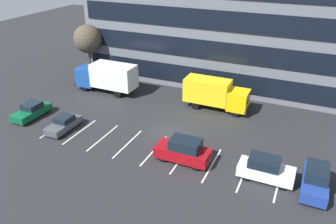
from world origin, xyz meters
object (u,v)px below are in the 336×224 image
object	(u,v)px
suv_maroon	(184,150)
suv_white	(265,169)
bare_tree	(88,39)
box_truck_blue	(107,76)
sedan_charcoal	(64,124)
sedan_forest	(32,111)
box_truck_yellow_all	(215,93)
suv_navy	(316,180)

from	to	relation	value
suv_maroon	suv_white	xyz separation A→B (m)	(6.96, 0.33, -0.08)
bare_tree	box_truck_blue	bearing A→B (deg)	-35.96
box_truck_blue	sedan_charcoal	size ratio (longest dim) A/B	1.99
suv_white	sedan_forest	size ratio (longest dim) A/B	0.99
box_truck_yellow_all	suv_white	bearing A→B (deg)	-54.99
suv_navy	suv_white	xyz separation A→B (m)	(-3.74, -0.12, -0.02)
box_truck_blue	bare_tree	xyz separation A→B (m)	(-5.44, 3.95, 3.23)
box_truck_blue	suv_white	world-z (taller)	box_truck_blue
suv_white	sedan_forest	bearing A→B (deg)	178.66
box_truck_blue	bare_tree	distance (m)	7.46
suv_maroon	sedan_forest	size ratio (longest dim) A/B	1.07
box_truck_blue	suv_navy	bearing A→B (deg)	-21.44
suv_maroon	sedan_charcoal	bearing A→B (deg)	179.57
box_truck_blue	sedan_forest	size ratio (longest dim) A/B	1.81
suv_white	sedan_charcoal	bearing A→B (deg)	-179.36
sedan_charcoal	bare_tree	distance (m)	16.49
sedan_charcoal	sedan_forest	xyz separation A→B (m)	(-5.10, 0.81, 0.07)
box_truck_blue	sedan_charcoal	bearing A→B (deg)	-81.92
suv_navy	bare_tree	world-z (taller)	bare_tree
suv_navy	sedan_forest	size ratio (longest dim) A/B	1.01
suv_navy	box_truck_yellow_all	bearing A→B (deg)	136.55
sedan_charcoal	sedan_forest	size ratio (longest dim) A/B	0.91
sedan_forest	bare_tree	xyz separation A→B (m)	(-1.80, 13.43, 4.58)
sedan_charcoal	suv_white	size ratio (longest dim) A/B	0.92
box_truck_yellow_all	suv_maroon	world-z (taller)	box_truck_yellow_all
sedan_forest	bare_tree	distance (m)	14.30
sedan_forest	suv_navy	bearing A→B (deg)	-0.93
sedan_charcoal	suv_white	bearing A→B (deg)	0.64
suv_maroon	suv_navy	distance (m)	10.70
box_truck_yellow_all	suv_white	size ratio (longest dim) A/B	1.68
sedan_charcoal	sedan_forest	bearing A→B (deg)	170.93
sedan_charcoal	bare_tree	bearing A→B (deg)	115.86
sedan_charcoal	suv_navy	bearing A→B (deg)	0.82
box_truck_blue	suv_navy	world-z (taller)	box_truck_blue
box_truck_yellow_all	suv_navy	bearing A→B (deg)	-43.45
suv_maroon	bare_tree	world-z (taller)	bare_tree
bare_tree	box_truck_yellow_all	bearing A→B (deg)	-9.18
suv_white	sedan_forest	xyz separation A→B (m)	(-25.24, 0.59, -0.21)
box_truck_blue	bare_tree	bearing A→B (deg)	144.04
box_truck_blue	sedan_forest	xyz separation A→B (m)	(-3.64, -9.48, -1.35)
suv_maroon	bare_tree	xyz separation A→B (m)	(-20.09, 14.34, 4.29)
box_truck_yellow_all	suv_navy	distance (m)	15.68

